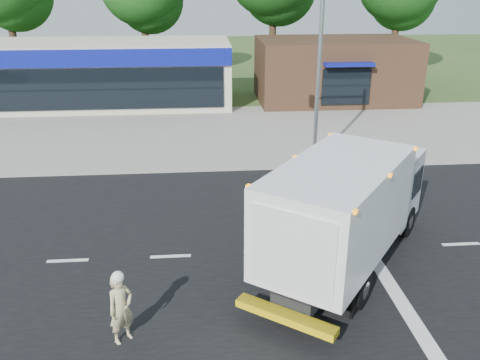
# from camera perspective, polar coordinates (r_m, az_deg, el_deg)

# --- Properties ---
(ground) EXTENTS (120.00, 120.00, 0.00)m
(ground) POSITION_cam_1_polar(r_m,az_deg,el_deg) (15.55, 3.41, -8.14)
(ground) COLOR #385123
(ground) RESTS_ON ground
(road_asphalt) EXTENTS (60.00, 14.00, 0.02)m
(road_asphalt) POSITION_cam_1_polar(r_m,az_deg,el_deg) (15.54, 3.41, -8.12)
(road_asphalt) COLOR black
(road_asphalt) RESTS_ON ground
(sidewalk) EXTENTS (60.00, 2.40, 0.12)m
(sidewalk) POSITION_cam_1_polar(r_m,az_deg,el_deg) (22.94, 0.60, 2.25)
(sidewalk) COLOR gray
(sidewalk) RESTS_ON ground
(parking_apron) EXTENTS (60.00, 9.00, 0.02)m
(parking_apron) POSITION_cam_1_polar(r_m,az_deg,el_deg) (28.46, -0.49, 6.07)
(parking_apron) COLOR gray
(parking_apron) RESTS_ON ground
(lane_markings) EXTENTS (55.20, 7.00, 0.01)m
(lane_markings) POSITION_cam_1_polar(r_m,az_deg,el_deg) (14.65, 9.49, -10.40)
(lane_markings) COLOR silver
(lane_markings) RESTS_ON road_asphalt
(ems_box_truck) EXTENTS (6.47, 7.55, 3.40)m
(ems_box_truck) POSITION_cam_1_polar(r_m,az_deg,el_deg) (14.23, 12.02, -2.72)
(ems_box_truck) COLOR black
(ems_box_truck) RESTS_ON ground
(emergency_worker) EXTENTS (0.74, 0.72, 1.82)m
(emergency_worker) POSITION_cam_1_polar(r_m,az_deg,el_deg) (12.00, -13.23, -13.73)
(emergency_worker) COLOR tan
(emergency_worker) RESTS_ON ground
(retail_strip_mall) EXTENTS (18.00, 6.20, 4.00)m
(retail_strip_mall) POSITION_cam_1_polar(r_m,az_deg,el_deg) (34.45, -16.69, 11.37)
(retail_strip_mall) COLOR beige
(retail_strip_mall) RESTS_ON ground
(brown_storefront) EXTENTS (10.00, 6.70, 4.00)m
(brown_storefront) POSITION_cam_1_polar(r_m,az_deg,el_deg) (34.97, 10.51, 12.04)
(brown_storefront) COLOR #382316
(brown_storefront) RESTS_ON ground
(traffic_signal_pole) EXTENTS (3.51, 0.25, 8.00)m
(traffic_signal_pole) POSITION_cam_1_polar(r_m,az_deg,el_deg) (21.55, 7.24, 14.14)
(traffic_signal_pole) COLOR gray
(traffic_signal_pole) RESTS_ON ground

